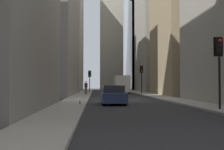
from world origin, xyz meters
TOP-DOWN VIEW (x-y plane):
  - ground_plane at (0.00, 0.00)m, footprint 135.00×135.00m
  - sidewalk_right at (0.00, 4.50)m, footprint 90.00×2.20m
  - sidewalk_left at (0.00, -4.50)m, footprint 90.00×2.20m
  - building_left_midfar at (9.72, -10.60)m, footprint 13.16×10.00m
  - building_left_far at (29.26, -10.59)m, footprint 18.48×10.50m
  - building_right_midfar at (11.13, 10.60)m, footprint 18.93×10.00m
  - building_right_far at (31.46, 10.59)m, footprint 16.77×10.50m
  - church_spire at (40.31, -0.89)m, footprint 5.76×5.76m
  - delivery_truck at (18.84, -1.40)m, footprint 6.46×2.25m
  - sedan_navy at (-6.57, 1.40)m, footprint 4.30×1.78m
  - traffic_light_foreground at (-12.74, -4.15)m, footprint 0.43×0.52m
  - traffic_light_midblock at (21.82, 3.78)m, footprint 0.43×0.52m
  - traffic_light_far_junction at (15.30, -4.19)m, footprint 0.43×0.52m
  - pedestrian at (12.09, 4.09)m, footprint 0.26×0.44m
  - discarded_bottle at (-8.48, 3.81)m, footprint 0.07×0.07m

SIDE VIEW (x-z plane):
  - ground_plane at x=0.00m, z-range 0.00..0.00m
  - sidewalk_right at x=0.00m, z-range 0.00..0.14m
  - sidewalk_left at x=0.00m, z-range 0.00..0.14m
  - discarded_bottle at x=-8.48m, z-range 0.11..0.38m
  - sedan_navy at x=-6.57m, z-range -0.04..1.37m
  - pedestrian at x=12.09m, z-range 0.22..1.99m
  - delivery_truck at x=18.84m, z-range 0.04..2.88m
  - traffic_light_midblock at x=21.82m, z-range 1.00..4.68m
  - traffic_light_foreground at x=-12.74m, z-range 1.09..5.13m
  - traffic_light_far_junction at x=15.30m, z-range 1.12..5.28m
  - building_left_midfar at x=9.72m, z-range 0.00..19.27m
  - building_right_midfar at x=11.13m, z-range 0.00..23.40m
  - building_left_far at x=29.26m, z-range 0.01..23.66m
  - building_right_far at x=31.46m, z-range 0.01..25.69m
  - church_spire at x=40.31m, z-range 0.70..33.99m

